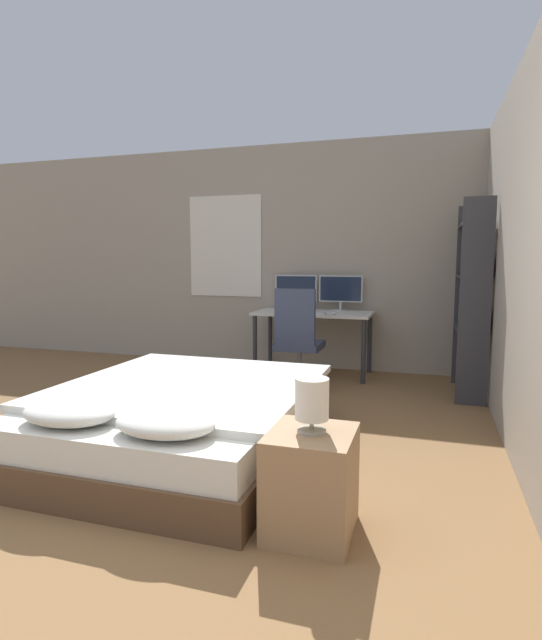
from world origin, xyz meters
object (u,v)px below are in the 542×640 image
at_px(bedside_lamp, 312,400).
at_px(monitor_right, 341,290).
at_px(bed, 182,418).
at_px(keyboard, 309,313).
at_px(nightstand, 311,482).
at_px(office_chair, 298,350).
at_px(computer_mouse, 333,313).
at_px(desk, 313,320).
at_px(monitor_left, 296,290).
at_px(bookshelf, 473,290).

bearing_deg(bedside_lamp, monitor_right, 97.70).
bearing_deg(bed, keyboard, 81.80).
bearing_deg(monitor_right, keyboard, -120.50).
bearing_deg(nightstand, office_chair, 105.98).
height_order(bed, computer_mouse, computer_mouse).
distance_m(bedside_lamp, desk, 3.38).
bearing_deg(nightstand, bed, 145.57).
xyz_separation_m(bed, monitor_left, (0.07, 2.79, 0.73)).
bearing_deg(keyboard, monitor_left, 120.50).
bearing_deg(monitor_right, bookshelf, -26.57).
xyz_separation_m(keyboard, computer_mouse, (0.27, 0.00, 0.01)).
distance_m(nightstand, monitor_left, 3.74).
bearing_deg(monitor_left, bed, -91.37).
relative_size(bed, keyboard, 5.77).
bearing_deg(bed, desk, 82.51).
bearing_deg(bed, bookshelf, 46.60).
distance_m(monitor_right, office_chair, 1.17).
height_order(nightstand, desk, desk).
xyz_separation_m(bed, bedside_lamp, (1.08, -0.74, 0.43)).
distance_m(bed, monitor_right, 2.95).
bearing_deg(monitor_right, monitor_left, 180.00).
height_order(computer_mouse, bookshelf, bookshelf).
relative_size(bed, nightstand, 4.05).
bearing_deg(bookshelf, desk, 164.43).
bearing_deg(desk, computer_mouse, -40.37).
distance_m(bed, nightstand, 1.31).
xyz_separation_m(desk, monitor_left, (-0.27, 0.23, 0.33)).
distance_m(computer_mouse, bookshelf, 1.43).
xyz_separation_m(bedside_lamp, office_chair, (-0.72, 2.52, -0.24)).
bearing_deg(monitor_left, keyboard, -59.50).
distance_m(nightstand, computer_mouse, 3.15).
height_order(bedside_lamp, computer_mouse, bedside_lamp).
bearing_deg(office_chair, bookshelf, 11.03).
bearing_deg(nightstand, monitor_right, 97.70).
xyz_separation_m(desk, keyboard, (-0.00, -0.23, 0.10)).
bearing_deg(bookshelf, computer_mouse, 170.45).
height_order(bedside_lamp, desk, bedside_lamp).
distance_m(monitor_left, computer_mouse, 0.74).
bearing_deg(desk, nightstand, -77.25).
xyz_separation_m(nightstand, desk, (-0.75, 3.30, 0.38)).
distance_m(keyboard, bookshelf, 1.69).
bearing_deg(desk, bedside_lamp, -77.25).
bearing_deg(keyboard, bed, -98.20).
bearing_deg(bedside_lamp, nightstand, 0.00).
bearing_deg(monitor_left, desk, -40.53).
xyz_separation_m(computer_mouse, bookshelf, (1.38, -0.23, 0.29)).
height_order(monitor_left, bookshelf, bookshelf).
bearing_deg(bedside_lamp, monitor_left, 106.06).
height_order(monitor_left, keyboard, monitor_left).
bearing_deg(monitor_right, office_chair, -103.71).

